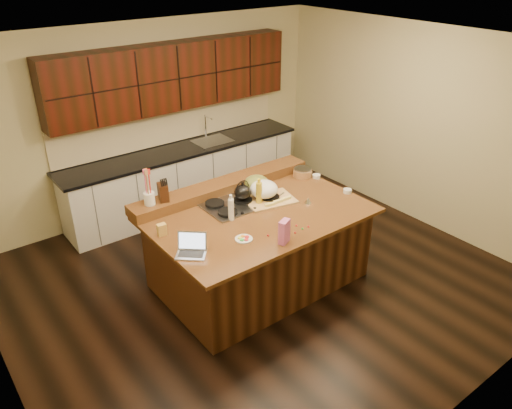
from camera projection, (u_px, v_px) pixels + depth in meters
room at (259, 177)px, 5.34m from camera, size 5.52×5.02×2.72m
island at (259, 247)px, 5.75m from camera, size 2.40×1.60×0.92m
back_ledge at (223, 186)px, 6.00m from camera, size 2.40×0.30×0.12m
cooktop at (243, 201)px, 5.74m from camera, size 0.92×0.52×0.05m
back_counter at (181, 144)px, 7.24m from camera, size 3.70×0.66×2.40m
kettle at (243, 192)px, 5.69m from camera, size 0.22×0.22×0.18m
green_bowl at (257, 182)px, 5.95m from camera, size 0.35×0.35×0.16m
laptop at (192, 248)px, 4.80m from camera, size 0.36×0.35×0.20m
oil_bottle at (259, 194)px, 5.65m from camera, size 0.08×0.08×0.27m
vinegar_bottle at (231, 210)px, 5.34m from camera, size 0.08×0.08×0.25m
wooden_tray at (265, 192)px, 5.78m from camera, size 0.64×0.52×0.23m
ramekin_a at (347, 191)px, 5.97m from camera, size 0.10×0.10×0.04m
ramekin_b at (316, 176)px, 6.35m from camera, size 0.13×0.13×0.04m
ramekin_c at (308, 172)px, 6.45m from camera, size 0.13×0.13×0.04m
strainer_bowl at (303, 173)px, 6.38m from camera, size 0.32×0.32×0.09m
kitchen_timer at (308, 200)px, 5.72m from camera, size 0.09×0.09×0.07m
pink_bag at (284, 232)px, 4.93m from camera, size 0.15×0.12×0.25m
candy_plate at (244, 239)px, 5.03m from camera, size 0.22×0.22×0.01m
package_box at (162, 230)px, 5.09m from camera, size 0.10×0.07×0.13m
utensil_crock at (149, 199)px, 5.42m from camera, size 0.13×0.13×0.14m
knife_block at (163, 192)px, 5.50m from camera, size 0.14×0.18×0.20m
gumdrop_0 at (295, 233)px, 5.14m from camera, size 0.02×0.02×0.02m
gumdrop_1 at (302, 229)px, 5.21m from camera, size 0.02×0.02×0.02m
gumdrop_2 at (268, 235)px, 5.09m from camera, size 0.02×0.02×0.02m
gumdrop_3 at (284, 234)px, 5.12m from camera, size 0.02×0.02×0.02m
gumdrop_4 at (308, 227)px, 5.25m from camera, size 0.02×0.02×0.02m
gumdrop_5 at (281, 237)px, 5.07m from camera, size 0.02×0.02×0.02m
gumdrop_6 at (288, 229)px, 5.20m from camera, size 0.02×0.02×0.02m
gumdrop_7 at (289, 226)px, 5.26m from camera, size 0.02×0.02×0.02m
gumdrop_8 at (296, 225)px, 5.27m from camera, size 0.02×0.02×0.02m
gumdrop_9 at (283, 234)px, 5.12m from camera, size 0.02×0.02×0.02m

